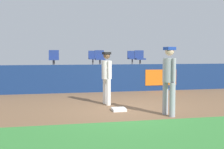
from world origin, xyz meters
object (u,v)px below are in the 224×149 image
at_px(seat_back_center, 93,57).
at_px(seat_back_right, 132,57).
at_px(player_runner_visitor, 169,76).
at_px(seat_front_left, 54,58).
at_px(player_fielder_home, 107,74).
at_px(seat_front_center, 100,58).
at_px(seat_back_left, 53,57).
at_px(seat_front_right, 140,58).
at_px(first_base, 119,109).

bearing_deg(seat_back_center, seat_back_right, 0.01).
height_order(player_runner_visitor, seat_front_left, seat_front_left).
xyz_separation_m(seat_back_right, seat_front_left, (-4.38, -1.80, -0.00)).
xyz_separation_m(player_fielder_home, seat_front_center, (0.48, 4.51, 0.50)).
relative_size(seat_back_left, seat_front_left, 1.00).
bearing_deg(player_fielder_home, seat_front_right, 139.20).
xyz_separation_m(player_fielder_home, seat_back_right, (2.64, 6.31, 0.50)).
bearing_deg(player_runner_visitor, player_fielder_home, -156.16).
bearing_deg(seat_back_right, seat_back_left, -180.00).
bearing_deg(seat_front_center, player_runner_visitor, -82.39).
relative_size(first_base, player_fielder_home, 0.23).
xyz_separation_m(player_fielder_home, seat_front_left, (-1.73, 4.51, 0.50)).
distance_m(first_base, player_fielder_home, 1.46).
bearing_deg(first_base, player_fielder_home, 98.49).
xyz_separation_m(first_base, seat_front_left, (-1.89, 5.59, 1.46)).
relative_size(seat_front_right, seat_front_left, 1.00).
height_order(player_runner_visitor, seat_back_left, seat_back_left).
xyz_separation_m(seat_front_center, seat_front_left, (-2.21, 0.00, 0.00)).
bearing_deg(first_base, player_runner_visitor, -36.46).
xyz_separation_m(seat_back_left, seat_front_center, (2.27, -1.80, -0.00)).
distance_m(first_base, seat_back_right, 7.93).
distance_m(player_fielder_home, seat_front_left, 4.86).
bearing_deg(seat_back_center, player_fielder_home, -93.36).
height_order(seat_front_center, seat_front_left, same).
xyz_separation_m(player_runner_visitor, seat_front_right, (1.20, 6.47, 0.42)).
xyz_separation_m(player_fielder_home, player_runner_visitor, (1.35, -1.96, 0.07)).
bearing_deg(seat_front_right, player_runner_visitor, -100.48).
bearing_deg(player_fielder_home, seat_front_left, -170.37).
height_order(player_runner_visitor, seat_front_center, seat_front_center).
xyz_separation_m(first_base, player_fielder_home, (-0.16, 1.08, 0.96)).
xyz_separation_m(seat_back_left, seat_front_left, (0.05, -1.80, -0.00)).
xyz_separation_m(first_base, seat_back_right, (2.48, 7.39, 1.46)).
height_order(first_base, seat_front_center, seat_front_center).
bearing_deg(seat_back_center, seat_front_center, -86.44).
distance_m(first_base, seat_front_center, 5.79).
bearing_deg(seat_front_left, seat_back_center, 40.56).
relative_size(first_base, player_runner_visitor, 0.22).
distance_m(first_base, seat_front_left, 6.08).
relative_size(player_runner_visitor, seat_back_right, 2.21).
height_order(seat_back_left, seat_front_left, same).
bearing_deg(seat_back_right, seat_front_center, -140.21).
height_order(seat_back_left, seat_front_right, same).
relative_size(seat_front_right, seat_front_center, 1.00).
bearing_deg(seat_front_center, player_fielder_home, -96.11).
height_order(seat_back_right, seat_front_left, same).
bearing_deg(seat_front_right, first_base, -113.08).
relative_size(seat_back_center, seat_front_right, 1.00).
height_order(player_fielder_home, player_runner_visitor, player_runner_visitor).
distance_m(seat_front_center, seat_front_left, 2.21).
distance_m(player_runner_visitor, seat_back_left, 8.85).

